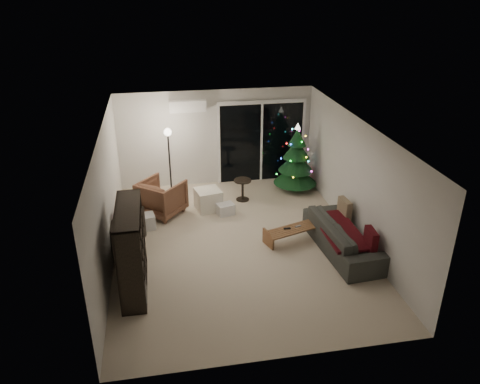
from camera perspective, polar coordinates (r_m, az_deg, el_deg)
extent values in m
plane|color=beige|center=(9.77, -0.27, -6.37)|extent=(6.50, 6.50, 0.00)
plane|color=white|center=(8.73, -0.30, 7.78)|extent=(6.50, 6.50, 0.00)
cube|color=silver|center=(12.18, -2.95, 6.61)|extent=(5.00, 0.02, 2.50)
cube|color=silver|center=(6.44, 4.84, -11.68)|extent=(5.00, 0.02, 2.50)
cube|color=silver|center=(9.13, -15.93, -0.87)|extent=(0.02, 6.50, 2.50)
cube|color=silver|center=(9.89, 14.14, 1.37)|extent=(0.02, 6.50, 2.50)
cube|color=black|center=(12.42, 2.61, 6.01)|extent=(2.20, 0.02, 2.10)
cube|color=white|center=(11.75, -6.41, 10.37)|extent=(0.90, 0.22, 0.28)
cube|color=#3F3833|center=(13.29, 2.03, 2.25)|extent=(2.60, 1.00, 0.10)
cube|color=white|center=(13.45, 1.71, 5.06)|extent=(2.20, 0.06, 1.00)
cube|color=black|center=(9.74, -13.74, -4.91)|extent=(0.77, 1.19, 0.70)
cube|color=black|center=(9.54, -13.99, -2.71)|extent=(0.35, 0.42, 0.15)
imported|color=brown|center=(10.94, -9.52, -0.65)|extent=(1.27, 1.27, 0.83)
cube|color=silver|center=(11.09, -3.90, -0.91)|extent=(0.65, 0.65, 0.50)
cube|color=silver|center=(10.48, -11.60, -3.59)|extent=(0.51, 0.42, 0.33)
cube|color=silver|center=(10.88, -1.77, -2.10)|extent=(0.44, 0.37, 0.27)
cylinder|color=black|center=(11.51, 0.32, 0.26)|extent=(0.53, 0.53, 0.54)
cylinder|color=black|center=(11.44, -8.54, 3.15)|extent=(0.28, 0.28, 1.76)
imported|color=#42443F|center=(9.63, 12.52, -5.28)|extent=(1.04, 2.29, 0.65)
cube|color=#3B0E0C|center=(9.53, 12.04, -4.58)|extent=(0.70, 1.61, 0.05)
cube|color=tan|center=(10.12, 12.62, -2.02)|extent=(0.17, 0.44, 0.43)
cube|color=#3B0E0C|center=(9.09, 15.65, -5.67)|extent=(0.16, 0.44, 0.43)
cube|color=black|center=(9.64, 5.76, -4.44)|extent=(0.14, 0.04, 0.02)
cube|color=slate|center=(9.74, 7.10, -4.16)|extent=(0.14, 0.08, 0.02)
cone|color=#183C1F|center=(11.91, 6.87, 4.21)|extent=(1.38, 1.38, 1.78)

